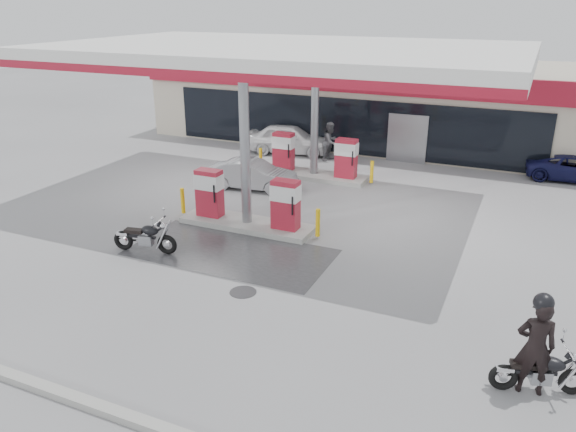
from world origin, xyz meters
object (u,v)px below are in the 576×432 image
object	(u,v)px
parked_motorcycle	(146,238)
attendant	(330,141)
parked_car_left	(190,120)
pump_island_near	(247,206)
biker_main	(535,347)
sedan_white	(289,139)
parked_car_right	(575,168)
main_motorcycle	(541,373)
hatchback_silver	(252,175)
pump_island_far	(314,161)

from	to	relation	value
parked_motorcycle	attendant	world-z (taller)	attendant
attendant	parked_car_left	world-z (taller)	attendant
pump_island_near	attendant	world-z (taller)	attendant
biker_main	sedan_white	bearing A→B (deg)	-62.45
pump_island_near	parked_car_right	bearing A→B (deg)	45.00
pump_island_near	biker_main	bearing A→B (deg)	-30.40
parked_motorcycle	parked_car_left	distance (m)	16.94
main_motorcycle	parked_car_left	bearing A→B (deg)	120.17
biker_main	attendant	size ratio (longest dim) A/B	1.11
biker_main	attendant	world-z (taller)	biker_main
main_motorcycle	hatchback_silver	distance (m)	13.81
pump_island_far	parked_car_left	size ratio (longest dim) A/B	1.42
hatchback_silver	biker_main	bearing A→B (deg)	-135.52
parked_car_left	main_motorcycle	bearing A→B (deg)	-122.56
pump_island_near	parked_car_left	world-z (taller)	pump_island_near
pump_island_near	parked_car_left	distance (m)	15.49
attendant	parked_car_left	size ratio (longest dim) A/B	0.50
main_motorcycle	biker_main	distance (m)	0.60
biker_main	sedan_white	distance (m)	18.38
pump_island_near	main_motorcycle	size ratio (longest dim) A/B	2.85
pump_island_near	parked_car_left	size ratio (longest dim) A/B	1.42
attendant	pump_island_far	bearing A→B (deg)	-160.62
pump_island_near	hatchback_silver	bearing A→B (deg)	114.75
sedan_white	hatchback_silver	size ratio (longest dim) A/B	1.18
attendant	biker_main	bearing A→B (deg)	-133.45
parked_motorcycle	attendant	bearing A→B (deg)	71.51
attendant	parked_car_right	bearing A→B (deg)	-69.98
pump_island_far	parked_motorcycle	world-z (taller)	pump_island_far
main_motorcycle	sedan_white	world-z (taller)	sedan_white
attendant	parked_car_right	distance (m)	10.37
pump_island_far	parked_motorcycle	size ratio (longest dim) A/B	2.57
biker_main	hatchback_silver	xyz separation A→B (m)	(-10.52, 8.80, -0.42)
hatchback_silver	main_motorcycle	bearing A→B (deg)	-134.84
attendant	parked_motorcycle	bearing A→B (deg)	-173.86
parked_motorcycle	parked_car_right	size ratio (longest dim) A/B	0.52
parked_car_left	parked_motorcycle	bearing A→B (deg)	-141.87
main_motorcycle	pump_island_near	bearing A→B (deg)	132.27
pump_island_far	attendant	world-z (taller)	attendant
pump_island_far	parked_motorcycle	distance (m)	9.17
main_motorcycle	parked_car_right	size ratio (longest dim) A/B	0.47
attendant	hatchback_silver	size ratio (longest dim) A/B	0.51
pump_island_far	attendant	xyz separation A→B (m)	(-0.29, 2.80, 0.18)
pump_island_far	hatchback_silver	bearing A→B (deg)	-124.67
sedan_white	parked_motorcycle	bearing A→B (deg)	172.58
pump_island_near	parked_car_right	world-z (taller)	pump_island_near
parked_motorcycle	parked_car_right	xyz separation A→B (m)	(11.79, 12.99, 0.07)
hatchback_silver	parked_car_left	world-z (taller)	hatchback_silver
parked_car_left	pump_island_near	bearing A→B (deg)	-130.65
pump_island_far	main_motorcycle	distance (m)	14.34
pump_island_far	sedan_white	size ratio (longest dim) A/B	1.24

